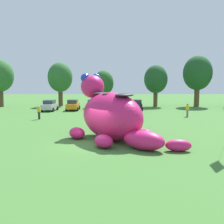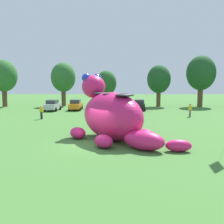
{
  "view_description": "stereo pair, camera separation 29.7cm",
  "coord_description": "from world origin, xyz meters",
  "px_view_note": "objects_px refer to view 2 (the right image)",
  "views": [
    {
      "loc": [
        1.55,
        -18.19,
        4.44
      ],
      "look_at": [
        1.48,
        2.51,
        2.05
      ],
      "focal_mm": 41.08,
      "sensor_mm": 36.0,
      "label": 1
    },
    {
      "loc": [
        1.85,
        -18.19,
        4.44
      ],
      "look_at": [
        1.48,
        2.51,
        2.05
      ],
      "focal_mm": 41.08,
      "sensor_mm": 36.0,
      "label": 2
    }
  ],
  "objects_px": {
    "spectator_near_inflatable": "(119,109)",
    "giant_inflatable_creature": "(112,115)",
    "car_green": "(121,105)",
    "car_orange": "(76,105)",
    "car_black": "(139,105)",
    "spectator_by_cars": "(129,115)",
    "spectator_wandering": "(190,110)",
    "car_yellow": "(96,105)",
    "spectator_mid_field": "(41,112)",
    "car_silver": "(53,105)"
  },
  "relations": [
    {
      "from": "car_silver",
      "to": "spectator_near_inflatable",
      "type": "xyz_separation_m",
      "value": [
        10.5,
        -5.21,
        -0.01
      ]
    },
    {
      "from": "car_orange",
      "to": "car_silver",
      "type": "bearing_deg",
      "value": -166.35
    },
    {
      "from": "car_orange",
      "to": "car_black",
      "type": "distance_m",
      "value": 10.24
    },
    {
      "from": "car_black",
      "to": "giant_inflatable_creature",
      "type": "bearing_deg",
      "value": -100.6
    },
    {
      "from": "car_orange",
      "to": "spectator_near_inflatable",
      "type": "relative_size",
      "value": 2.4
    },
    {
      "from": "giant_inflatable_creature",
      "to": "spectator_near_inflatable",
      "type": "relative_size",
      "value": 5.19
    },
    {
      "from": "spectator_near_inflatable",
      "to": "giant_inflatable_creature",
      "type": "bearing_deg",
      "value": -92.81
    },
    {
      "from": "spectator_by_cars",
      "to": "car_silver",
      "type": "bearing_deg",
      "value": 134.74
    },
    {
      "from": "car_yellow",
      "to": "car_green",
      "type": "height_order",
      "value": "same"
    },
    {
      "from": "car_orange",
      "to": "car_green",
      "type": "xyz_separation_m",
      "value": [
        7.33,
        -0.25,
        0.0
      ]
    },
    {
      "from": "car_orange",
      "to": "spectator_mid_field",
      "type": "distance_m",
      "value": 10.53
    },
    {
      "from": "car_silver",
      "to": "car_black",
      "type": "distance_m",
      "value": 13.79
    },
    {
      "from": "car_yellow",
      "to": "car_black",
      "type": "relative_size",
      "value": 1.0
    },
    {
      "from": "spectator_near_inflatable",
      "to": "spectator_by_cars",
      "type": "height_order",
      "value": "same"
    },
    {
      "from": "giant_inflatable_creature",
      "to": "car_silver",
      "type": "bearing_deg",
      "value": 115.53
    },
    {
      "from": "car_yellow",
      "to": "car_green",
      "type": "bearing_deg",
      "value": -3.34
    },
    {
      "from": "car_silver",
      "to": "car_green",
      "type": "xyz_separation_m",
      "value": [
        10.84,
        0.6,
        0.0
      ]
    },
    {
      "from": "car_silver",
      "to": "spectator_wandering",
      "type": "height_order",
      "value": "car_silver"
    },
    {
      "from": "car_yellow",
      "to": "spectator_near_inflatable",
      "type": "distance_m",
      "value": 7.08
    },
    {
      "from": "car_green",
      "to": "spectator_near_inflatable",
      "type": "xyz_separation_m",
      "value": [
        -0.35,
        -5.81,
        -0.01
      ]
    },
    {
      "from": "car_yellow",
      "to": "spectator_near_inflatable",
      "type": "relative_size",
      "value": 2.47
    },
    {
      "from": "car_silver",
      "to": "car_black",
      "type": "bearing_deg",
      "value": 4.1
    },
    {
      "from": "car_orange",
      "to": "spectator_wandering",
      "type": "height_order",
      "value": "car_orange"
    },
    {
      "from": "spectator_mid_field",
      "to": "spectator_wandering",
      "type": "xyz_separation_m",
      "value": [
        18.7,
        2.46,
        0.0
      ]
    },
    {
      "from": "car_orange",
      "to": "car_green",
      "type": "height_order",
      "value": "same"
    },
    {
      "from": "car_green",
      "to": "spectator_near_inflatable",
      "type": "distance_m",
      "value": 5.82
    },
    {
      "from": "car_silver",
      "to": "car_green",
      "type": "height_order",
      "value": "same"
    },
    {
      "from": "car_green",
      "to": "car_black",
      "type": "distance_m",
      "value": 2.94
    },
    {
      "from": "car_yellow",
      "to": "spectator_mid_field",
      "type": "distance_m",
      "value": 11.76
    },
    {
      "from": "car_yellow",
      "to": "spectator_wandering",
      "type": "xyz_separation_m",
      "value": [
        12.84,
        -7.74,
        -0.01
      ]
    },
    {
      "from": "car_black",
      "to": "spectator_by_cars",
      "type": "distance_m",
      "value": 12.82
    },
    {
      "from": "car_black",
      "to": "car_green",
      "type": "bearing_deg",
      "value": -172.49
    },
    {
      "from": "giant_inflatable_creature",
      "to": "spectator_mid_field",
      "type": "bearing_deg",
      "value": 128.5
    },
    {
      "from": "giant_inflatable_creature",
      "to": "spectator_by_cars",
      "type": "xyz_separation_m",
      "value": [
        1.78,
        8.78,
        -1.05
      ]
    },
    {
      "from": "car_yellow",
      "to": "car_black",
      "type": "xyz_separation_m",
      "value": [
        6.94,
        0.15,
        0.0
      ]
    },
    {
      "from": "spectator_near_inflatable",
      "to": "spectator_mid_field",
      "type": "bearing_deg",
      "value": -156.49
    },
    {
      "from": "giant_inflatable_creature",
      "to": "car_orange",
      "type": "relative_size",
      "value": 2.16
    },
    {
      "from": "spectator_near_inflatable",
      "to": "spectator_wandering",
      "type": "height_order",
      "value": "same"
    },
    {
      "from": "spectator_near_inflatable",
      "to": "spectator_wandering",
      "type": "bearing_deg",
      "value": -10.45
    },
    {
      "from": "giant_inflatable_creature",
      "to": "car_black",
      "type": "height_order",
      "value": "giant_inflatable_creature"
    },
    {
      "from": "giant_inflatable_creature",
      "to": "car_green",
      "type": "relative_size",
      "value": 2.12
    },
    {
      "from": "car_black",
      "to": "spectator_mid_field",
      "type": "xyz_separation_m",
      "value": [
        -12.8,
        -10.35,
        -0.01
      ]
    },
    {
      "from": "car_silver",
      "to": "car_yellow",
      "type": "xyz_separation_m",
      "value": [
        6.82,
        0.84,
        0.0
      ]
    },
    {
      "from": "car_black",
      "to": "spectator_wandering",
      "type": "xyz_separation_m",
      "value": [
        5.9,
        -7.88,
        -0.01
      ]
    },
    {
      "from": "car_black",
      "to": "spectator_wandering",
      "type": "height_order",
      "value": "car_black"
    },
    {
      "from": "car_silver",
      "to": "spectator_wandering",
      "type": "xyz_separation_m",
      "value": [
        19.66,
        -6.9,
        -0.01
      ]
    },
    {
      "from": "car_black",
      "to": "spectator_by_cars",
      "type": "relative_size",
      "value": 2.46
    },
    {
      "from": "spectator_near_inflatable",
      "to": "spectator_mid_field",
      "type": "relative_size",
      "value": 1.0
    },
    {
      "from": "car_silver",
      "to": "giant_inflatable_creature",
      "type": "bearing_deg",
      "value": -64.47
    },
    {
      "from": "car_green",
      "to": "spectator_near_inflatable",
      "type": "bearing_deg",
      "value": -93.41
    }
  ]
}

